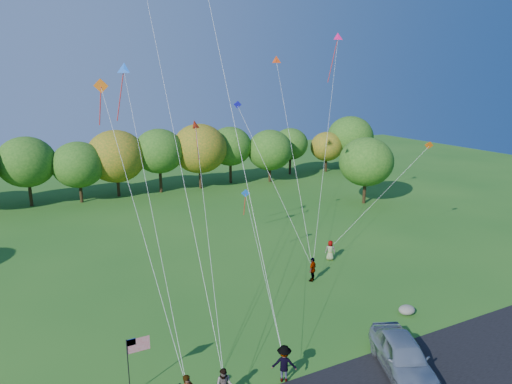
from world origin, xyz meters
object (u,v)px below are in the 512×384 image
minivan_silver (403,356)px  flyer_e (330,250)px  flyer_c (284,364)px  flyer_d (313,269)px

minivan_silver → flyer_e: 14.08m
flyer_c → minivan_silver: bearing=-169.4°
flyer_c → flyer_e: 15.27m
flyer_c → flyer_e: flyer_c is taller
minivan_silver → flyer_e: minivan_silver is taller
flyer_c → flyer_e: (10.58, 11.01, -0.12)m
flyer_d → flyer_e: flyer_d is taller
minivan_silver → flyer_c: flyer_c is taller
flyer_c → flyer_d: (7.22, 8.45, -0.04)m
flyer_c → flyer_d: 11.11m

